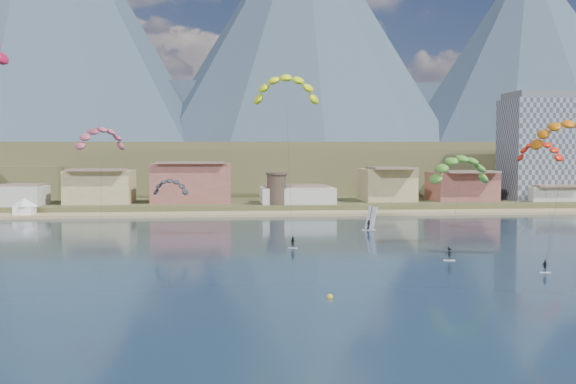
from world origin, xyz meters
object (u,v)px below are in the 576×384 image
(watchtower, at_px, (277,188))
(windsurfer, at_px, (370,223))
(kitesurfer_yellow, at_px, (286,85))
(apartment_tower, at_px, (539,147))
(buoy, at_px, (330,297))
(kitesurfer_orange, at_px, (566,131))
(kitesurfer_green, at_px, (460,166))

(watchtower, xyz_separation_m, windsurfer, (15.34, -44.45, -4.81))
(watchtower, xyz_separation_m, kitesurfer_yellow, (-3.03, -58.72, 21.16))
(apartment_tower, distance_m, windsurfer, 88.67)
(buoy, bearing_deg, kitesurfer_orange, 30.65)
(kitesurfer_green, height_order, windsurfer, kitesurfer_green)
(kitesurfer_yellow, height_order, windsurfer, kitesurfer_yellow)
(watchtower, relative_size, kitesurfer_yellow, 0.28)
(watchtower, xyz_separation_m, kitesurfer_orange, (35.46, -83.58, 12.45))
(kitesurfer_yellow, relative_size, buoy, 48.25)
(watchtower, bearing_deg, kitesurfer_yellow, -92.95)
(watchtower, bearing_deg, buoy, -91.55)
(windsurfer, bearing_deg, buoy, -106.41)
(kitesurfer_green, relative_size, windsurfer, 4.09)
(kitesurfer_orange, distance_m, kitesurfer_green, 19.35)
(kitesurfer_orange, relative_size, buoy, 36.12)
(kitesurfer_yellow, bearing_deg, kitesurfer_green, -17.96)
(kitesurfer_orange, bearing_deg, kitesurfer_yellow, 147.14)
(watchtower, bearing_deg, apartment_tower, 9.93)
(watchtower, bearing_deg, kitesurfer_green, -69.50)
(watchtower, distance_m, kitesurfer_orange, 91.64)
(kitesurfer_yellow, xyz_separation_m, kitesurfer_orange, (38.49, -24.86, -8.71))
(windsurfer, xyz_separation_m, buoy, (-18.21, -61.85, -1.45))
(watchtower, height_order, kitesurfer_green, kitesurfer_green)
(watchtower, xyz_separation_m, kitesurfer_green, (25.40, -67.93, 7.12))
(apartment_tower, height_order, kitesurfer_orange, apartment_tower)
(watchtower, relative_size, kitesurfer_green, 0.43)
(apartment_tower, distance_m, watchtower, 82.02)
(watchtower, distance_m, kitesurfer_yellow, 62.49)
(kitesurfer_orange, height_order, windsurfer, kitesurfer_orange)
(windsurfer, bearing_deg, kitesurfer_yellow, -142.16)
(kitesurfer_green, bearing_deg, kitesurfer_yellow, 162.04)
(apartment_tower, bearing_deg, kitesurfer_yellow, -138.79)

